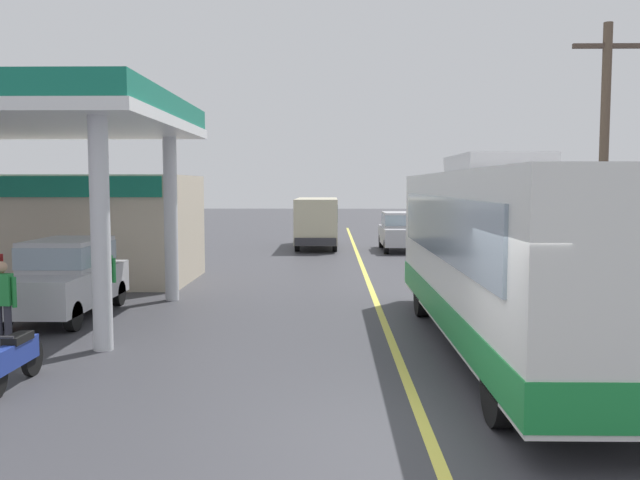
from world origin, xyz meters
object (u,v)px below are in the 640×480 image
at_px(pedestrian_by_shop, 104,276).
at_px(car_trailing_behind_bus, 399,229).
at_px(pedestrian_near_pump, 2,299).
at_px(minibus_opposing_lane, 317,218).
at_px(car_at_pump, 67,274).
at_px(coach_bus_main, 507,259).
at_px(motorcycle_parked_forecourt, 15,358).

height_order(pedestrian_by_shop, car_trailing_behind_bus, car_trailing_behind_bus).
relative_size(pedestrian_near_pump, pedestrian_by_shop, 1.00).
distance_m(minibus_opposing_lane, pedestrian_near_pump, 21.25).
relative_size(car_at_pump, car_trailing_behind_bus, 1.00).
distance_m(coach_bus_main, motorcycle_parked_forecourt, 8.55).
relative_size(minibus_opposing_lane, pedestrian_by_shop, 3.69).
xyz_separation_m(coach_bus_main, car_at_pump, (-9.49, 3.10, -0.71)).
bearing_deg(car_at_pump, car_trailing_behind_bus, 59.39).
relative_size(car_at_pump, pedestrian_near_pump, 2.53).
height_order(coach_bus_main, car_trailing_behind_bus, coach_bus_main).
xyz_separation_m(coach_bus_main, car_trailing_behind_bus, (-0.02, 19.12, -0.71)).
bearing_deg(pedestrian_near_pump, minibus_opposing_lane, 74.91).
distance_m(motorcycle_parked_forecourt, car_trailing_behind_bus, 22.95).
xyz_separation_m(minibus_opposing_lane, car_trailing_behind_bus, (3.95, -1.45, -0.46)).
bearing_deg(car_trailing_behind_bus, pedestrian_by_shop, -118.61).
height_order(coach_bus_main, minibus_opposing_lane, coach_bus_main).
xyz_separation_m(pedestrian_by_shop, car_trailing_behind_bus, (8.64, 15.84, 0.08)).
height_order(car_at_pump, pedestrian_near_pump, car_at_pump).
xyz_separation_m(minibus_opposing_lane, motorcycle_parked_forecourt, (-4.16, -22.91, -1.03)).
xyz_separation_m(minibus_opposing_lane, pedestrian_by_shop, (-4.69, -17.29, -0.54)).
distance_m(car_at_pump, car_trailing_behind_bus, 18.61).
bearing_deg(pedestrian_by_shop, pedestrian_near_pump, -104.56).
bearing_deg(coach_bus_main, minibus_opposing_lane, 100.91).
relative_size(car_at_pump, motorcycle_parked_forecourt, 2.33).
bearing_deg(minibus_opposing_lane, motorcycle_parked_forecourt, -100.29).
distance_m(minibus_opposing_lane, motorcycle_parked_forecourt, 23.31).
bearing_deg(car_trailing_behind_bus, pedestrian_near_pump, -116.43).
relative_size(coach_bus_main, pedestrian_near_pump, 6.65).
bearing_deg(motorcycle_parked_forecourt, minibus_opposing_lane, 79.71).
height_order(car_at_pump, motorcycle_parked_forecourt, car_at_pump).
distance_m(pedestrian_by_shop, car_trailing_behind_bus, 18.05).
height_order(coach_bus_main, motorcycle_parked_forecourt, coach_bus_main).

